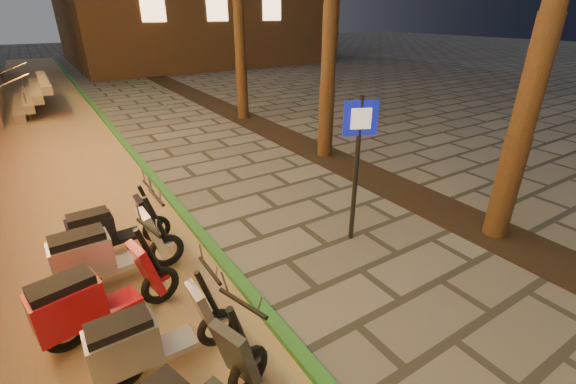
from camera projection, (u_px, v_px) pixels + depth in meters
parking_strip at (65, 166)px, 10.01m from camera, size 3.40×60.00×0.01m
green_curb at (132, 153)px, 10.82m from camera, size 0.18×60.00×0.10m
planting_strip at (375, 179)px, 9.24m from camera, size 1.20×40.00×0.02m
pedestrian_sign at (358, 151)px, 6.14m from camera, size 0.52×0.25×2.51m
scooter_6 at (149, 340)px, 4.07m from camera, size 1.60×0.56×1.14m
scooter_7 at (93, 299)px, 4.58m from camera, size 1.76×0.79×1.24m
scooter_8 at (104, 254)px, 5.41m from camera, size 1.79×0.63×1.27m
scooter_9 at (108, 230)px, 6.16m from camera, size 1.56×0.55×1.10m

